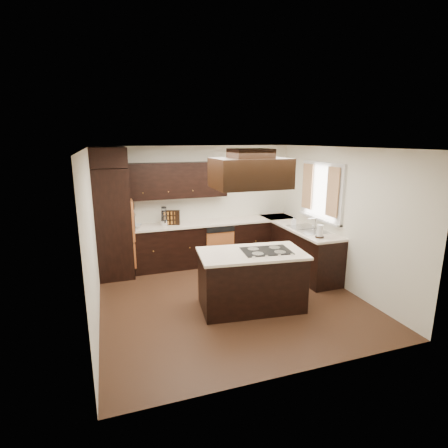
{
  "coord_description": "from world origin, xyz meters",
  "views": [
    {
      "loc": [
        -1.86,
        -5.15,
        2.63
      ],
      "look_at": [
        0.1,
        0.6,
        1.15
      ],
      "focal_mm": 28.0,
      "sensor_mm": 36.0,
      "label": 1
    }
  ],
  "objects": [
    {
      "name": "floor",
      "position": [
        0.0,
        0.0,
        -0.01
      ],
      "size": [
        4.2,
        4.2,
        0.02
      ],
      "primitive_type": "cube",
      "color": "#4E2F1C",
      "rests_on": "ground"
    },
    {
      "name": "ceiling",
      "position": [
        0.0,
        0.0,
        2.51
      ],
      "size": [
        4.2,
        4.2,
        0.02
      ],
      "primitive_type": "cube",
      "color": "white",
      "rests_on": "ground"
    },
    {
      "name": "wall_back",
      "position": [
        0.0,
        2.11,
        1.25
      ],
      "size": [
        4.2,
        0.02,
        2.5
      ],
      "primitive_type": "cube",
      "color": "beige",
      "rests_on": "ground"
    },
    {
      "name": "wall_front",
      "position": [
        0.0,
        -2.11,
        1.25
      ],
      "size": [
        4.2,
        0.02,
        2.5
      ],
      "primitive_type": "cube",
      "color": "beige",
      "rests_on": "ground"
    },
    {
      "name": "wall_left",
      "position": [
        -2.11,
        0.0,
        1.25
      ],
      "size": [
        0.02,
        4.2,
        2.5
      ],
      "primitive_type": "cube",
      "color": "beige",
      "rests_on": "ground"
    },
    {
      "name": "wall_right",
      "position": [
        2.11,
        0.0,
        1.25
      ],
      "size": [
        0.02,
        4.2,
        2.5
      ],
      "primitive_type": "cube",
      "color": "beige",
      "rests_on": "ground"
    },
    {
      "name": "oven_column",
      "position": [
        -1.78,
        1.71,
        1.06
      ],
      "size": [
        0.65,
        0.75,
        2.12
      ],
      "primitive_type": "cube",
      "color": "black",
      "rests_on": "floor"
    },
    {
      "name": "wall_oven_face",
      "position": [
        -1.43,
        1.71,
        1.12
      ],
      "size": [
        0.05,
        0.62,
        0.78
      ],
      "primitive_type": "cube",
      "color": "#C36933",
      "rests_on": "oven_column"
    },
    {
      "name": "base_cabinets_back",
      "position": [
        0.03,
        1.8,
        0.44
      ],
      "size": [
        2.93,
        0.6,
        0.88
      ],
      "primitive_type": "cube",
      "color": "black",
      "rests_on": "floor"
    },
    {
      "name": "base_cabinets_right",
      "position": [
        1.8,
        0.9,
        0.44
      ],
      "size": [
        0.6,
        2.4,
        0.88
      ],
      "primitive_type": "cube",
      "color": "black",
      "rests_on": "floor"
    },
    {
      "name": "countertop_back",
      "position": [
        0.03,
        1.79,
        0.9
      ],
      "size": [
        2.93,
        0.63,
        0.04
      ],
      "primitive_type": "cube",
      "color": "beige",
      "rests_on": "base_cabinets_back"
    },
    {
      "name": "countertop_right",
      "position": [
        1.79,
        0.9,
        0.9
      ],
      "size": [
        0.63,
        2.4,
        0.04
      ],
      "primitive_type": "cube",
      "color": "beige",
      "rests_on": "base_cabinets_right"
    },
    {
      "name": "upper_cabinets",
      "position": [
        -0.43,
        1.93,
        1.81
      ],
      "size": [
        2.0,
        0.34,
        0.72
      ],
      "primitive_type": "cube",
      "color": "black",
      "rests_on": "wall_back"
    },
    {
      "name": "dishwasher_front",
      "position": [
        0.33,
        1.5,
        0.4
      ],
      "size": [
        0.6,
        0.05,
        0.72
      ],
      "primitive_type": "cube",
      "color": "#C36933",
      "rests_on": "floor"
    },
    {
      "name": "window_frame",
      "position": [
        2.07,
        0.55,
        1.65
      ],
      "size": [
        0.06,
        1.32,
        1.12
      ],
      "primitive_type": "cube",
      "color": "silver",
      "rests_on": "wall_right"
    },
    {
      "name": "window_pane",
      "position": [
        2.1,
        0.55,
        1.65
      ],
      "size": [
        0.0,
        1.2,
        1.0
      ],
      "primitive_type": "cube",
      "color": "white",
      "rests_on": "wall_right"
    },
    {
      "name": "curtain_left",
      "position": [
        2.01,
        0.13,
        1.7
      ],
      "size": [
        0.02,
        0.34,
        0.9
      ],
      "primitive_type": "cube",
      "color": "beige",
      "rests_on": "wall_right"
    },
    {
      "name": "curtain_right",
      "position": [
        2.01,
        0.97,
        1.7
      ],
      "size": [
        0.02,
        0.34,
        0.9
      ],
      "primitive_type": "cube",
      "color": "beige",
      "rests_on": "wall_right"
    },
    {
      "name": "sink_rim",
      "position": [
        1.8,
        0.55,
        0.92
      ],
      "size": [
        0.52,
        0.84,
        0.01
      ],
      "primitive_type": "cube",
      "color": "silver",
      "rests_on": "countertop_right"
    },
    {
      "name": "island",
      "position": [
        0.22,
        -0.4,
        0.44
      ],
      "size": [
        1.67,
        1.04,
        0.88
      ],
      "primitive_type": "cube",
      "rotation": [
        0.0,
        0.0,
        -0.11
      ],
      "color": "black",
      "rests_on": "floor"
    },
    {
      "name": "island_top",
      "position": [
        0.22,
        -0.4,
        0.9
      ],
      "size": [
        1.73,
        1.1,
        0.04
      ],
      "primitive_type": "cube",
      "rotation": [
        0.0,
        0.0,
        -0.11
      ],
      "color": "beige",
      "rests_on": "island"
    },
    {
      "name": "cooktop",
      "position": [
        0.45,
        -0.42,
        0.93
      ],
      "size": [
        0.8,
        0.58,
        0.01
      ],
      "primitive_type": "cube",
      "rotation": [
        0.0,
        0.0,
        -0.11
      ],
      "color": "black",
      "rests_on": "island_top"
    },
    {
      "name": "range_hood",
      "position": [
        0.1,
        -0.55,
        2.16
      ],
      "size": [
        1.05,
        0.72,
        0.42
      ],
      "primitive_type": "cube",
      "color": "black",
      "rests_on": "ceiling"
    },
    {
      "name": "hood_duct",
      "position": [
        0.1,
        -0.55,
        2.44
      ],
      "size": [
        0.55,
        0.5,
        0.13
      ],
      "primitive_type": "cube",
      "color": "black",
      "rests_on": "ceiling"
    },
    {
      "name": "blender_base",
      "position": [
        -0.78,
        1.78,
        0.97
      ],
      "size": [
        0.15,
        0.15,
        0.1
      ],
      "primitive_type": "cylinder",
      "color": "silver",
      "rests_on": "countertop_back"
    },
    {
      "name": "blender_pitcher",
      "position": [
        -0.78,
        1.78,
        1.15
      ],
      "size": [
        0.13,
        0.13,
        0.26
      ],
      "primitive_type": "cone",
      "color": "silver",
      "rests_on": "blender_base"
    },
    {
      "name": "spice_rack",
      "position": [
        -0.64,
        1.79,
        1.07
      ],
      "size": [
        0.37,
        0.21,
        0.3
      ],
      "primitive_type": "cube",
      "rotation": [
        0.0,
        0.0,
        -0.35
      ],
      "color": "black",
      "rests_on": "countertop_back"
    },
    {
      "name": "mixing_bowl",
      "position": [
        -1.36,
        1.77,
        0.95
      ],
      "size": [
        0.33,
        0.33,
        0.06
      ],
      "primitive_type": "imported",
      "rotation": [
        0.0,
        0.0,
        -0.35
      ],
      "color": "silver",
      "rests_on": "countertop_back"
    },
    {
      "name": "soap_bottle",
      "position": [
        1.72,
        0.95,
        1.01
      ],
      "size": [
        0.09,
        0.09,
        0.18
      ],
      "primitive_type": "imported",
      "rotation": [
        0.0,
        0.0,
        0.06
      ],
      "color": "silver",
      "rests_on": "countertop_right"
    },
    {
      "name": "paper_towel",
      "position": [
        1.69,
        -0.02,
        1.04
      ],
      "size": [
        0.13,
        0.13,
        0.23
      ],
      "primitive_type": "cylinder",
      "rotation": [
        0.0,
        0.0,
        0.21
      ],
      "color": "silver",
      "rests_on": "countertop_right"
    }
  ]
}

